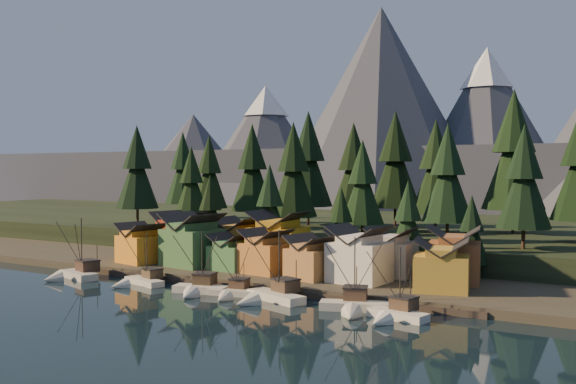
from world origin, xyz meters
The scene contains 44 objects.
ground centered at (0.00, 0.00, 0.00)m, with size 500.00×500.00×0.00m, color black.
shore_strip centered at (0.00, 40.00, 0.75)m, with size 400.00×50.00×1.50m, color #393529.
hillside centered at (0.00, 90.00, 3.00)m, with size 420.00×100.00×6.00m, color black.
dock centered at (0.00, 16.50, 0.50)m, with size 80.00×4.00×1.00m, color #42372F.
mountain_ridge centered at (-4.20, 213.59, 26.06)m, with size 560.00×190.00×90.00m.
boat_0 centered at (-36.00, 7.94, 2.61)m, with size 10.40×11.09×12.91m.
boat_1 centered at (-20.68, 9.60, 1.92)m, with size 9.94×10.38×10.42m.
boat_2 centered at (-6.39, 8.75, 2.31)m, with size 10.02×10.58×11.79m.
boat_3 centered at (0.06, 9.68, 1.83)m, with size 9.46×10.02×9.97m.
boat_4 centered at (7.40, 9.52, 2.32)m, with size 11.70×12.17×12.51m.
boat_5 centered at (21.87, 9.72, 2.29)m, with size 10.93×11.43×12.09m.
boat_6 centered at (28.92, 7.80, 2.21)m, with size 9.19×9.75×11.14m.
house_front_0 centered at (-33.10, 22.96, 5.82)m, with size 9.67×9.32×8.22m.
house_front_1 centered at (-21.11, 25.18, 7.06)m, with size 11.55×11.20×10.59m.
house_front_2 centered at (-11.34, 24.95, 5.14)m, with size 7.46×7.52×6.93m.
house_front_3 centered at (-3.33, 24.99, 5.80)m, with size 9.00×8.68×8.18m.
house_front_4 centered at (7.02, 24.21, 5.54)m, with size 9.22×9.65×7.68m.
house_front_5 centered at (15.74, 25.10, 6.62)m, with size 10.01×9.24×9.76m.
house_front_6 centered at (30.40, 24.49, 5.89)m, with size 9.99×9.65×8.36m.
house_back_0 centered at (-30.37, 31.59, 6.85)m, with size 10.98×10.69×10.18m.
house_back_1 centered at (-15.92, 34.13, 6.40)m, with size 8.49×8.60×9.34m.
house_back_2 centered at (-6.27, 34.16, 7.28)m, with size 11.00×10.21×11.01m.
house_back_3 centered at (10.22, 32.73, 5.80)m, with size 8.80×8.02×8.19m.
house_back_4 centered at (18.10, 33.82, 6.11)m, with size 8.21×7.90×8.79m.
house_back_5 centered at (29.96, 32.80, 6.55)m, with size 10.27×10.35×9.62m.
tree_hill_0 centered at (-62.00, 52.00, 20.71)m, with size 11.55×11.55×26.90m.
tree_hill_1 centered at (-50.00, 68.00, 19.48)m, with size 10.58×10.58×24.66m.
tree_hill_2 centered at (-40.00, 48.00, 17.31)m, with size 8.88×8.88×20.70m.
tree_hill_3 centered at (-30.00, 60.00, 20.54)m, with size 11.41×11.41×26.59m.
tree_hill_4 centered at (-22.00, 75.00, 22.75)m, with size 13.15×13.15×30.64m.
tree_hill_5 centered at (-12.00, 50.00, 20.07)m, with size 11.05×11.05×25.74m.
tree_hill_6 centered at (-4.00, 65.00, 20.36)m, with size 11.27×11.27×26.26m.
tree_hill_7 centered at (6.00, 48.00, 17.61)m, with size 9.12×9.12×21.24m.
tree_hill_8 centered at (14.00, 72.00, 20.65)m, with size 11.50×11.50×26.80m.
tree_hill_9 centered at (22.00, 55.00, 19.43)m, with size 10.55×10.55×24.57m.
tree_hill_10 centered at (30.00, 80.00, 24.45)m, with size 14.48×14.48×33.74m.
tree_hill_11 centered at (38.00, 50.00, 18.83)m, with size 10.07×10.07×23.47m.
tree_hill_15 centered at (0.00, 82.00, 22.57)m, with size 13.01×13.01×30.30m.
tree_hill_16 centered at (-68.00, 78.00, 20.56)m, with size 11.43×11.43×26.63m.
tree_shore_0 centered at (-28.00, 40.00, 11.46)m, with size 7.83×7.83×18.24m.
tree_shore_1 centered at (-12.00, 40.00, 12.79)m, with size 8.87×8.87×20.66m.
tree_shore_2 centered at (5.00, 40.00, 10.18)m, with size 6.82×6.82×15.89m.
tree_shore_3 centered at (19.00, 40.00, 11.01)m, with size 7.47×7.47×17.41m.
tree_shore_4 centered at (31.00, 40.00, 9.60)m, with size 6.37×6.37×14.84m.
Camera 1 is at (61.49, -75.40, 20.87)m, focal length 40.00 mm.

